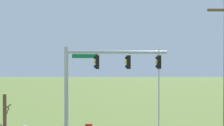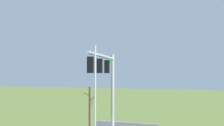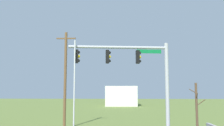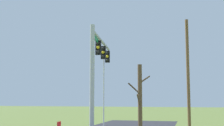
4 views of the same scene
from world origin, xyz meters
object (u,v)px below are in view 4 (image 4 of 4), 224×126
object	(u,v)px
flagpole	(104,87)
open_sign	(59,126)
signal_mast	(98,62)
utility_pole	(188,73)
bare_tree	(140,109)

from	to	relation	value
flagpole	open_sign	distance (m)	6.06
flagpole	signal_mast	bearing A→B (deg)	11.00
signal_mast	open_sign	size ratio (longest dim) A/B	5.92
utility_pole	open_sign	xyz separation A→B (m)	(7.44, -8.15, -3.93)
bare_tree	open_sign	xyz separation A→B (m)	(-4.38, -5.98, -1.30)
signal_mast	bare_tree	xyz separation A→B (m)	(5.10, 3.58, -2.88)
flagpole	utility_pole	bearing A→B (deg)	108.60
open_sign	flagpole	bearing A→B (deg)	163.71
signal_mast	utility_pole	distance (m)	8.85
flagpole	utility_pole	distance (m)	7.10
bare_tree	flagpole	bearing A→B (deg)	-155.09
signal_mast	bare_tree	distance (m)	6.87
utility_pole	bare_tree	bearing A→B (deg)	-10.42
signal_mast	utility_pole	xyz separation A→B (m)	(-6.71, 5.76, -0.25)
signal_mast	flagpole	size ratio (longest dim) A/B	1.00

